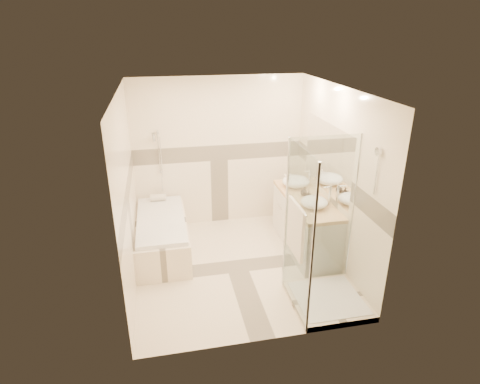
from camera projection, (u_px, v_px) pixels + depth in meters
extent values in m
cube|color=#F7E3C5|center=(237.00, 266.00, 5.78)|extent=(2.80, 3.00, 0.01)
cube|color=white|center=(236.00, 89.00, 4.81)|extent=(2.80, 3.00, 0.01)
cube|color=#FCE8CA|center=(219.00, 153.00, 6.66)|extent=(2.80, 0.01, 2.50)
cube|color=#FCE8CA|center=(266.00, 242.00, 3.94)|extent=(2.80, 0.01, 2.50)
cube|color=#FCE8CA|center=(127.00, 194.00, 5.04)|extent=(0.01, 3.00, 2.50)
cube|color=#FCE8CA|center=(336.00, 178.00, 5.56)|extent=(0.01, 3.00, 2.50)
cube|color=white|center=(327.00, 158.00, 5.75)|extent=(0.01, 1.60, 1.00)
cylinder|color=silver|center=(159.00, 151.00, 6.41)|extent=(0.02, 0.02, 0.70)
cube|color=#FCE8CA|center=(162.00, 236.00, 6.08)|extent=(0.75, 1.70, 0.50)
cube|color=white|center=(161.00, 220.00, 5.97)|extent=(0.69, 1.60, 0.06)
ellipsoid|color=white|center=(161.00, 223.00, 5.99)|extent=(0.56, 1.40, 0.16)
cube|color=white|center=(305.00, 225.00, 6.11)|extent=(0.55, 1.60, 0.80)
cylinder|color=silver|center=(296.00, 230.00, 5.63)|extent=(0.01, 0.24, 0.01)
cylinder|color=silver|center=(280.00, 207.00, 6.36)|extent=(0.01, 0.24, 0.01)
cube|color=#F0BD7F|center=(307.00, 199.00, 5.94)|extent=(0.57, 1.62, 0.05)
cube|color=#FCE8CA|center=(328.00, 301.00, 4.99)|extent=(0.90, 0.90, 0.08)
cube|color=white|center=(328.00, 298.00, 4.98)|extent=(0.80, 0.80, 0.01)
cube|color=white|center=(298.00, 234.00, 4.53)|extent=(0.01, 0.90, 2.00)
cube|color=white|center=(320.00, 213.00, 5.01)|extent=(0.90, 0.01, 2.00)
cylinder|color=silver|center=(312.00, 254.00, 4.12)|extent=(0.03, 0.03, 2.00)
cylinder|color=silver|center=(286.00, 216.00, 4.93)|extent=(0.03, 0.03, 2.00)
cylinder|color=silver|center=(353.00, 210.00, 5.10)|extent=(0.03, 0.03, 2.00)
cylinder|color=silver|center=(378.00, 152.00, 4.33)|extent=(0.03, 0.10, 0.10)
cylinder|color=silver|center=(297.00, 205.00, 4.38)|extent=(0.02, 0.60, 0.02)
cube|color=white|center=(296.00, 229.00, 4.50)|extent=(0.04, 0.48, 0.62)
ellipsoid|color=white|center=(296.00, 181.00, 6.31)|extent=(0.43, 0.43, 0.17)
ellipsoid|color=white|center=(314.00, 202.00, 5.60)|extent=(0.38, 0.38, 0.15)
cylinder|color=silver|center=(310.00, 178.00, 6.34)|extent=(0.03, 0.03, 0.26)
cylinder|color=silver|center=(307.00, 171.00, 6.29)|extent=(0.09, 0.02, 0.02)
cylinder|color=silver|center=(330.00, 196.00, 5.61)|extent=(0.03, 0.03, 0.31)
cylinder|color=silver|center=(327.00, 187.00, 5.55)|extent=(0.11, 0.03, 0.03)
imported|color=black|center=(309.00, 196.00, 5.80)|extent=(0.10, 0.10, 0.16)
imported|color=black|center=(304.00, 191.00, 5.98)|extent=(0.13, 0.13, 0.13)
cube|color=white|center=(291.00, 179.00, 6.57)|extent=(0.17, 0.25, 0.08)
cylinder|color=white|center=(158.00, 198.00, 6.53)|extent=(0.25, 0.11, 0.11)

